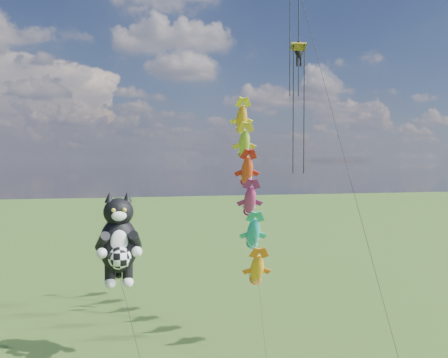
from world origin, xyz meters
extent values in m
cylinder|color=black|center=(0.48, 6.03, 2.84)|extent=(1.29, 2.44, 5.39)
ellipsoid|color=black|center=(-0.14, 7.55, 7.28)|extent=(3.01, 2.79, 3.50)
ellipsoid|color=black|center=(-0.14, 7.45, 9.35)|extent=(2.39, 2.30, 1.77)
cone|color=black|center=(-0.69, 7.45, 10.28)|extent=(0.81, 0.81, 0.66)
cone|color=black|center=(0.40, 7.45, 10.28)|extent=(0.81, 0.81, 0.66)
ellipsoid|color=white|center=(-0.14, 6.74, 9.19)|extent=(1.03, 0.80, 0.63)
ellipsoid|color=white|center=(-0.14, 6.74, 7.60)|extent=(1.17, 0.83, 1.44)
sphere|color=gold|center=(-0.47, 6.66, 9.55)|extent=(0.26, 0.26, 0.26)
sphere|color=gold|center=(0.18, 6.66, 9.55)|extent=(0.26, 0.26, 0.26)
sphere|color=white|center=(-1.18, 6.41, 7.00)|extent=(0.66, 0.66, 0.66)
sphere|color=white|center=(0.89, 6.41, 7.00)|extent=(0.66, 0.66, 0.66)
sphere|color=white|center=(-0.69, 7.39, 4.93)|extent=(0.70, 0.70, 0.70)
sphere|color=white|center=(0.40, 7.39, 4.93)|extent=(0.70, 0.70, 0.70)
sphere|color=white|center=(-0.14, 6.08, 6.73)|extent=(1.37, 1.37, 1.37)
cylinder|color=black|center=(9.33, 10.34, 9.59)|extent=(2.70, 15.61, 18.91)
ellipsoid|color=yellow|center=(8.74, 6.91, 5.44)|extent=(1.26, 2.47, 2.57)
ellipsoid|color=#198EBF|center=(9.04, 8.66, 7.55)|extent=(1.26, 2.47, 2.57)
ellipsoid|color=#D8336B|center=(9.34, 10.40, 9.67)|extent=(1.26, 2.47, 2.57)
ellipsoid|color=orange|center=(9.64, 12.15, 11.78)|extent=(1.26, 2.47, 2.57)
ellipsoid|color=green|center=(9.94, 13.89, 13.90)|extent=(1.26, 2.47, 2.57)
ellipsoid|color=#D84419|center=(10.24, 15.64, 16.01)|extent=(1.26, 2.47, 2.57)
cylinder|color=black|center=(12.77, 3.15, 13.51)|extent=(0.91, 17.07, 26.74)
cube|color=#1C8A0E|center=(12.32, 8.63, 20.52)|extent=(1.15, 0.67, 0.53)
cylinder|color=black|center=(11.94, 8.63, 15.99)|extent=(0.08, 0.08, 9.07)
cylinder|color=black|center=(12.70, 8.63, 15.99)|extent=(0.08, 0.08, 9.07)
cylinder|color=black|center=(12.88, 11.67, 21.22)|extent=(0.08, 0.08, 7.99)
cylinder|color=black|center=(13.54, 11.67, 21.22)|extent=(0.08, 0.08, 7.99)
camera|label=1|loc=(-1.41, -24.10, 12.53)|focal=40.00mm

